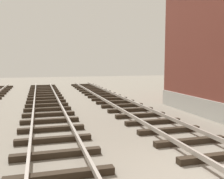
{
  "coord_description": "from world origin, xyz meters",
  "views": [
    {
      "loc": [
        -3.58,
        -5.0,
        2.67
      ],
      "look_at": [
        -0.2,
        6.86,
        1.32
      ],
      "focal_mm": 41.32,
      "sensor_mm": 36.0,
      "label": 1
    }
  ],
  "objects": [
    {
      "name": "ground_plane",
      "position": [
        0.0,
        0.0,
        0.0
      ],
      "size": [
        80.0,
        80.0,
        0.0
      ],
      "primitive_type": "plane",
      "color": "gray"
    }
  ]
}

